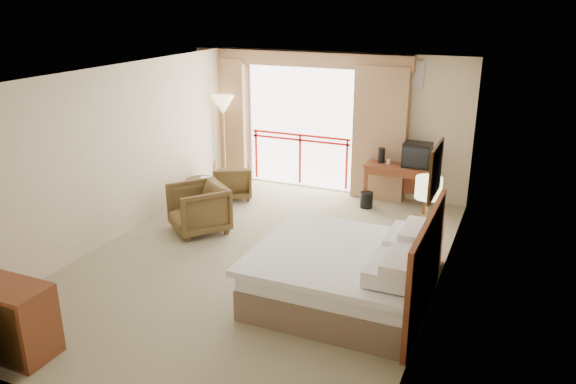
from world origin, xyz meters
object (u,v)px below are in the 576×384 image
at_px(bed, 346,274).
at_px(armchair_near, 200,231).
at_px(side_table, 201,190).
at_px(wastebasket, 366,200).
at_px(tv, 417,155).
at_px(desk, 400,173).
at_px(table_lamp, 428,189).
at_px(dresser, 0,317).
at_px(nightstand, 423,245).
at_px(floor_lamp, 223,108).
at_px(armchair_far, 233,197).

bearing_deg(bed, armchair_near, 157.85).
bearing_deg(side_table, wastebasket, 27.03).
relative_size(tv, armchair_near, 0.56).
height_order(desk, side_table, desk).
height_order(table_lamp, armchair_near, table_lamp).
bearing_deg(tv, dresser, -97.11).
relative_size(table_lamp, dresser, 0.52).
bearing_deg(desk, nightstand, -70.26).
bearing_deg(tv, bed, -71.38).
xyz_separation_m(nightstand, floor_lamp, (-4.49, 2.25, 1.23)).
distance_m(bed, desk, 3.75).
distance_m(desk, wastebasket, 0.78).
bearing_deg(floor_lamp, side_table, -75.15).
height_order(table_lamp, side_table, table_lamp).
bearing_deg(floor_lamp, nightstand, -26.60).
xyz_separation_m(wastebasket, armchair_far, (-2.52, -0.48, -0.15)).
height_order(table_lamp, tv, table_lamp).
height_order(nightstand, tv, tv).
distance_m(armchair_far, floor_lamp, 1.82).
height_order(desk, wastebasket, desk).
distance_m(bed, tv, 3.73).
height_order(tv, wastebasket, tv).
relative_size(wastebasket, side_table, 0.49).
xyz_separation_m(nightstand, side_table, (-4.05, 0.62, 0.08)).
distance_m(table_lamp, dresser, 5.51).
bearing_deg(armchair_far, tv, 164.84).
bearing_deg(bed, side_table, 149.39).
bearing_deg(desk, floor_lamp, -178.90).
bearing_deg(wastebasket, tv, 22.68).
height_order(desk, armchair_near, desk).
bearing_deg(armchair_far, bed, 109.25).
distance_m(nightstand, floor_lamp, 5.17).
bearing_deg(armchair_far, desk, 167.20).
bearing_deg(tv, nightstand, -55.28).
relative_size(floor_lamp, dresser, 1.47).
height_order(bed, armchair_far, bed).
height_order(armchair_near, side_table, side_table).
bearing_deg(table_lamp, armchair_far, 159.68).
xyz_separation_m(armchair_far, floor_lamp, (-0.58, 0.75, 1.55)).
xyz_separation_m(desk, dresser, (-2.92, -6.24, -0.20)).
bearing_deg(dresser, side_table, 91.15).
bearing_deg(nightstand, dresser, -132.91).
xyz_separation_m(bed, dresser, (-3.10, -2.50, 0.03)).
height_order(bed, dresser, bed).
relative_size(nightstand, table_lamp, 1.02).
bearing_deg(floor_lamp, table_lamp, -26.09).
distance_m(bed, wastebasket, 3.42).
bearing_deg(wastebasket, table_lamp, -54.26).
height_order(armchair_far, armchair_near, armchair_near).
height_order(bed, side_table, bed).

